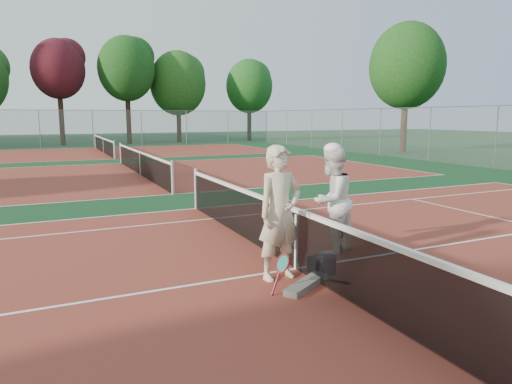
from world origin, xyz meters
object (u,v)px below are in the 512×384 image
(player_b, at_px, (331,200))
(net_main, at_px, (296,239))
(racket_black_held, at_px, (337,240))
(racket_red, at_px, (282,274))
(sports_bag_purple, at_px, (325,264))
(water_bottle, at_px, (321,265))
(sports_bag_navy, at_px, (319,264))
(racket_spare, at_px, (321,278))
(player_a, at_px, (280,213))

(player_b, bearing_deg, net_main, 3.44)
(racket_black_held, bearing_deg, player_b, -114.06)
(racket_red, distance_m, racket_black_held, 2.08)
(racket_black_held, distance_m, sports_bag_purple, 1.01)
(sports_bag_purple, bearing_deg, water_bottle, -160.33)
(racket_black_held, height_order, water_bottle, racket_black_held)
(water_bottle, bearing_deg, net_main, 120.56)
(net_main, height_order, sports_bag_navy, net_main)
(net_main, height_order, player_b, player_b)
(sports_bag_purple, bearing_deg, racket_spare, -133.76)
(player_b, height_order, racket_black_held, player_b)
(player_b, xyz_separation_m, racket_black_held, (0.01, -0.20, -0.71))
(player_b, bearing_deg, sports_bag_purple, 27.71)
(player_a, xyz_separation_m, water_bottle, (0.68, -0.13, -0.89))
(racket_black_held, height_order, sports_bag_navy, racket_black_held)
(player_b, relative_size, racket_spare, 3.27)
(player_b, relative_size, racket_red, 3.55)
(water_bottle, bearing_deg, sports_bag_purple, 19.67)
(player_a, distance_m, racket_red, 0.96)
(player_a, relative_size, racket_red, 3.74)
(racket_red, bearing_deg, racket_black_held, 17.08)
(racket_red, relative_size, racket_spare, 0.92)
(player_b, relative_size, sports_bag_purple, 5.86)
(water_bottle, bearing_deg, racket_spare, -121.01)
(player_a, bearing_deg, racket_red, -121.35)
(sports_bag_navy, bearing_deg, net_main, 134.04)
(sports_bag_navy, bearing_deg, sports_bag_purple, -47.43)
(player_b, bearing_deg, racket_red, 13.62)
(player_a, distance_m, racket_black_held, 1.79)
(sports_bag_purple, bearing_deg, sports_bag_navy, 132.57)
(net_main, distance_m, racket_black_held, 1.13)
(racket_black_held, distance_m, sports_bag_navy, 1.01)
(racket_spare, bearing_deg, water_bottle, -65.88)
(player_b, bearing_deg, player_a, 4.08)
(net_main, bearing_deg, sports_bag_purple, -46.27)
(racket_spare, bearing_deg, player_b, -73.93)
(net_main, xyz_separation_m, racket_red, (-0.69, -0.80, -0.23))
(sports_bag_navy, xyz_separation_m, water_bottle, (-0.04, -0.11, 0.02))
(racket_red, height_order, water_bottle, racket_red)
(net_main, relative_size, water_bottle, 36.60)
(player_a, bearing_deg, water_bottle, -18.69)
(player_a, height_order, water_bottle, player_a)
(racket_red, distance_m, water_bottle, 1.01)
(net_main, xyz_separation_m, sports_bag_purple, (0.34, -0.35, -0.37))
(racket_spare, relative_size, sports_bag_purple, 1.79)
(player_a, bearing_deg, racket_black_held, 14.53)
(racket_red, bearing_deg, sports_bag_navy, 12.11)
(net_main, height_order, racket_spare, net_main)
(player_a, bearing_deg, net_main, 22.23)
(sports_bag_purple, height_order, water_bottle, water_bottle)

